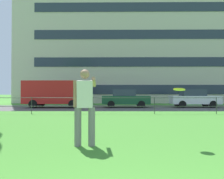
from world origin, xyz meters
The scene contains 8 objects.
street_strip centered at (0.00, 16.98, 0.00)m, with size 80.00×6.84×0.01m, color #565454.
park_fence centered at (0.00, 11.65, 0.67)m, with size 32.54×0.04×1.00m.
person_thrower centered at (-1.23, 3.98, 0.97)m, with size 0.51×0.78×1.79m.
frisbee centered at (1.00, 4.09, 1.32)m, with size 0.37×0.37×0.07m.
panel_van_far_left centered at (-5.54, 17.22, 1.27)m, with size 5.01×2.12×2.24m.
car_dark_green_center centered at (0.41, 17.54, 0.78)m, with size 4.03×1.87×1.54m.
car_white_right centered at (6.27, 17.59, 0.78)m, with size 4.04×1.89×1.54m.
apartment_building_background centered at (4.30, 32.38, 9.98)m, with size 34.39×15.96×19.96m.
Camera 1 is at (-0.54, -1.11, 1.24)m, focal length 34.91 mm.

